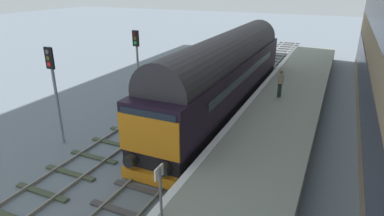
{
  "coord_description": "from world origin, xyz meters",
  "views": [
    {
      "loc": [
        6.1,
        -14.38,
        7.49
      ],
      "look_at": [
        0.2,
        -1.45,
        1.97
      ],
      "focal_mm": 30.63,
      "sensor_mm": 36.0,
      "label": 1
    }
  ],
  "objects": [
    {
      "name": "track_main",
      "position": [
        0.0,
        -0.0,
        0.06
      ],
      "size": [
        2.5,
        60.0,
        0.15
      ],
      "color": "gray",
      "rests_on": "ground"
    },
    {
      "name": "signal_post_near",
      "position": [
        -5.73,
        -3.83,
        3.05
      ],
      "size": [
        0.44,
        0.22,
        4.76
      ],
      "color": "gray",
      "rests_on": "ground"
    },
    {
      "name": "diesel_locomotive",
      "position": [
        0.0,
        3.73,
        2.48
      ],
      "size": [
        2.74,
        17.87,
        4.68
      ],
      "color": "black",
      "rests_on": "ground"
    },
    {
      "name": "waiting_passenger",
      "position": [
        3.14,
        4.67,
        1.99
      ],
      "size": [
        0.44,
        0.48,
        1.64
      ],
      "rotation": [
        0.0,
        0.0,
        1.18
      ],
      "color": "#273630",
      "rests_on": "station_platform"
    },
    {
      "name": "ground_plane",
      "position": [
        0.0,
        0.0,
        0.0
      ],
      "size": [
        140.0,
        140.0,
        0.0
      ],
      "primitive_type": "plane",
      "color": "slate",
      "rests_on": "ground"
    },
    {
      "name": "platform_number_sign",
      "position": [
        1.99,
        -7.59,
        2.12
      ],
      "size": [
        0.1,
        0.44,
        1.66
      ],
      "color": "slate",
      "rests_on": "station_platform"
    },
    {
      "name": "track_adjacent_west",
      "position": [
        -3.36,
        0.0,
        0.06
      ],
      "size": [
        2.5,
        60.0,
        0.15
      ],
      "color": "gray",
      "rests_on": "ground"
    },
    {
      "name": "signal_post_mid",
      "position": [
        -5.73,
        3.05,
        2.97
      ],
      "size": [
        0.44,
        0.22,
        4.62
      ],
      "color": "gray",
      "rests_on": "ground"
    },
    {
      "name": "station_platform",
      "position": [
        3.6,
        0.0,
        0.5
      ],
      "size": [
        4.0,
        44.0,
        1.01
      ],
      "color": "gray",
      "rests_on": "ground"
    }
  ]
}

